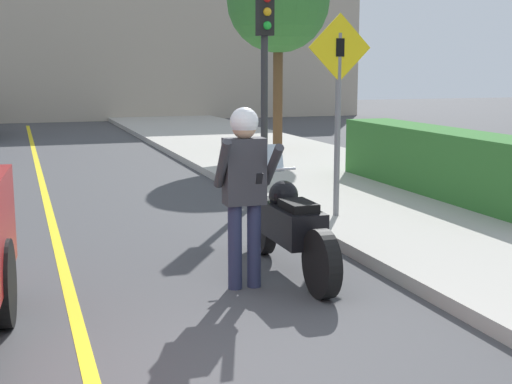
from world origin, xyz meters
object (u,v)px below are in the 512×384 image
motorcycle (288,226)px  street_tree (278,1)px  person_biker (245,178)px  traffic_light (265,50)px  crossing_sign (338,96)px

motorcycle → street_tree: (3.53, 9.88, 3.25)m
person_biker → street_tree: 11.35m
street_tree → traffic_light: bearing=-112.5°
motorcycle → traffic_light: (1.32, 4.54, 1.95)m
crossing_sign → traffic_light: size_ratio=0.83×
motorcycle → crossing_sign: size_ratio=0.88×
motorcycle → traffic_light: 5.11m
traffic_light → person_biker: bearing=-111.4°
motorcycle → traffic_light: traffic_light is taller
person_biker → traffic_light: bearing=68.6°
motorcycle → person_biker: 0.92m
motorcycle → person_biker: person_biker is taller
crossing_sign → traffic_light: bearing=93.5°
person_biker → traffic_light: (1.92, 4.89, 1.35)m
traffic_light → street_tree: bearing=67.5°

